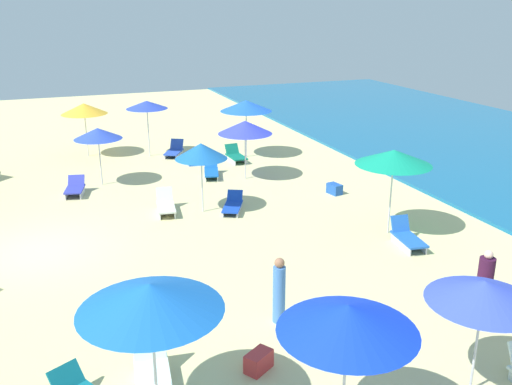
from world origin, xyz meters
TOP-DOWN VIEW (x-y plane):
  - ground_plane at (0.00, 0.00)m, footprint 60.00×60.00m
  - umbrella_0 at (-6.03, 2.64)m, footprint 1.90×1.90m
  - lounge_chair_0_0 at (-5.02, 1.52)m, footprint 1.35×0.90m
  - umbrella_1 at (-8.02, 9.62)m, footprint 2.43×2.43m
  - lounge_chair_1_0 at (-7.40, 8.87)m, footprint 1.43×0.70m
  - umbrella_2 at (10.03, 4.72)m, footprint 2.27×2.27m
  - umbrella_3 at (8.45, 1.93)m, footprint 2.45×2.45m
  - lounge_chair_3_1 at (7.32, 2.05)m, footprint 1.36×0.81m
  - umbrella_4 at (2.49, 10.64)m, footprint 2.38×2.38m
  - lounge_chair_4_0 at (3.59, 10.59)m, footprint 1.54×0.79m
  - umbrella_5 at (-10.86, 2.55)m, footprint 2.14×2.14m
  - umbrella_6 at (-4.71, 8.37)m, footprint 2.24×2.24m
  - lounge_chair_6_0 at (-5.44, 7.09)m, footprint 1.55×0.94m
  - umbrella_7 at (9.75, 7.69)m, footprint 2.07×2.07m
  - umbrella_8 at (-9.85, 5.32)m, footprint 1.95×1.95m
  - lounge_chair_8_0 at (-9.40, 6.43)m, footprint 1.52×1.23m
  - umbrella_9 at (-1.53, 5.60)m, footprint 1.81×1.81m
  - lounge_chair_9_0 at (-1.88, 4.36)m, footprint 1.53×0.78m
  - lounge_chair_9_1 at (-1.19, 6.62)m, footprint 1.55×1.17m
  - beachgoer_1 at (6.15, 5.24)m, footprint 0.33×0.33m
  - beachgoer_2 at (7.59, 9.85)m, footprint 0.51×0.51m
  - cooler_box_0 at (7.71, 4.13)m, footprint 0.60×0.68m
  - cooler_box_1 at (-7.47, 6.90)m, footprint 0.40×0.58m
  - cooler_box_2 at (-1.58, 10.90)m, footprint 0.65×0.47m

SIDE VIEW (x-z plane):
  - ground_plane at x=0.00m, z-range 0.00..0.00m
  - cooler_box_1 at x=-7.47m, z-range 0.00..0.37m
  - cooler_box_2 at x=-1.58m, z-range 0.00..0.40m
  - cooler_box_0 at x=7.71m, z-range 0.00..0.40m
  - lounge_chair_9_1 at x=-1.19m, z-range -0.08..0.51m
  - lounge_chair_6_0 at x=-5.44m, z-range -0.09..0.56m
  - lounge_chair_8_0 at x=-9.40m, z-range -0.11..0.61m
  - lounge_chair_1_0 at x=-7.40m, z-range -0.09..0.62m
  - lounge_chair_9_0 at x=-1.88m, z-range -0.11..0.65m
  - lounge_chair_0_0 at x=-5.02m, z-range -0.06..0.60m
  - lounge_chair_4_0 at x=3.59m, z-range -0.11..0.66m
  - lounge_chair_3_1 at x=7.32m, z-range -0.10..0.69m
  - beachgoer_2 at x=7.59m, z-range -0.06..1.60m
  - beachgoer_1 at x=6.15m, z-range -0.03..1.58m
  - umbrella_0 at x=-6.03m, z-range 0.95..3.29m
  - umbrella_7 at x=9.75m, z-range 0.95..3.28m
  - umbrella_6 at x=-4.71m, z-range 0.96..3.43m
  - umbrella_9 at x=-1.53m, z-range 0.97..3.45m
  - umbrella_5 at x=-10.86m, z-range 1.02..3.58m
  - umbrella_2 at x=10.03m, z-range 1.07..3.68m
  - umbrella_1 at x=-8.02m, z-range 1.10..3.81m
  - umbrella_8 at x=-9.85m, z-range 1.14..3.81m
  - umbrella_3 at x=8.45m, z-range 1.12..3.84m
  - umbrella_4 at x=2.49m, z-range 1.14..3.89m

